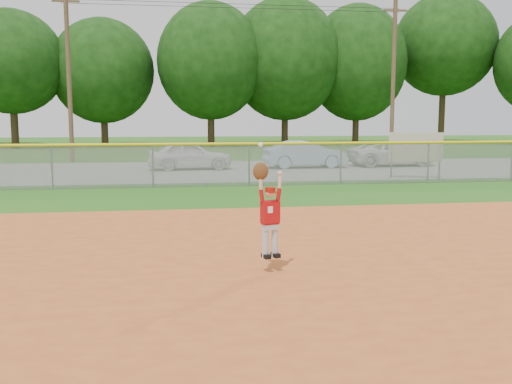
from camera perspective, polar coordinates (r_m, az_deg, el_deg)
ground at (r=10.45m, az=6.73°, el=-6.05°), size 120.00×120.00×0.00m
clay_infield at (r=7.70m, az=12.65°, el=-11.03°), size 24.00×16.00×0.04m
parking_strip at (r=26.05m, az=-2.46°, el=2.21°), size 44.00×10.00×0.03m
car_white_a at (r=26.32m, az=-6.63°, el=3.68°), size 3.91×1.77×1.30m
car_blue at (r=27.15m, az=4.92°, el=3.79°), size 3.96×1.60×1.28m
car_white_b at (r=28.92m, az=13.45°, el=3.75°), size 4.36×2.18×1.19m
sponsor_sign at (r=23.17m, az=15.68°, el=4.22°), size 1.98×0.68×1.83m
outfield_fence at (r=20.04m, az=-0.70°, el=3.09°), size 40.06×0.10×1.55m
power_lines at (r=32.09m, az=-1.83°, el=11.56°), size 19.40×0.24×9.00m
tree_line at (r=48.11m, az=-4.13°, el=13.63°), size 62.37×13.00×14.43m
ballplayer at (r=8.79m, az=1.28°, el=-1.87°), size 0.49×0.26×1.79m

